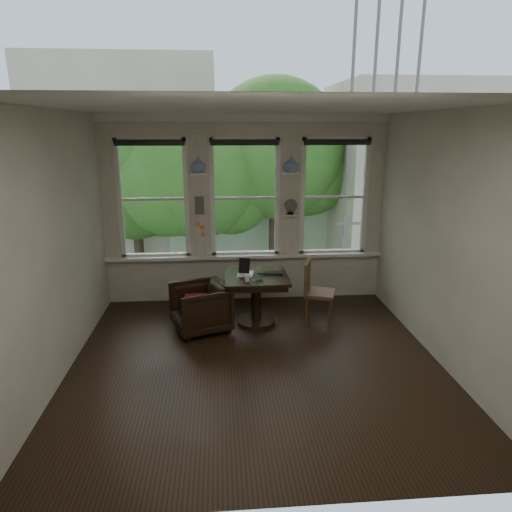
{
  "coord_description": "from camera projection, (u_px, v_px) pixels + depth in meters",
  "views": [
    {
      "loc": [
        -0.41,
        -5.05,
        2.8
      ],
      "look_at": [
        0.07,
        0.9,
        1.11
      ],
      "focal_mm": 32.0,
      "sensor_mm": 36.0,
      "label": 1
    }
  ],
  "objects": [
    {
      "name": "intercom",
      "position": [
        200.0,
        205.0,
        7.23
      ],
      "size": [
        0.14,
        0.06,
        0.28
      ],
      "primitive_type": "cube",
      "color": "#59544F",
      "rests_on": "ground"
    },
    {
      "name": "tablet",
      "position": [
        244.0,
        266.0,
        6.62
      ],
      "size": [
        0.18,
        0.12,
        0.22
      ],
      "primitive_type": "cube",
      "rotation": [
        -0.26,
        0.0,
        -0.3
      ],
      "color": "black",
      "rests_on": "table"
    },
    {
      "name": "wall_back",
      "position": [
        245.0,
        210.0,
        7.38
      ],
      "size": [
        4.5,
        0.0,
        4.5
      ],
      "primitive_type": "plane",
      "rotation": [
        1.57,
        0.0,
        0.0
      ],
      "color": "beige",
      "rests_on": "ground"
    },
    {
      "name": "wall_front",
      "position": [
        283.0,
        327.0,
        3.07
      ],
      "size": [
        4.5,
        0.0,
        4.5
      ],
      "primitive_type": "plane",
      "rotation": [
        -1.57,
        0.0,
        0.0
      ],
      "color": "beige",
      "rests_on": "ground"
    },
    {
      "name": "window_right",
      "position": [
        333.0,
        197.0,
        7.44
      ],
      "size": [
        1.1,
        0.12,
        1.9
      ],
      "primitive_type": null,
      "color": "white",
      "rests_on": "ground"
    },
    {
      "name": "mug",
      "position": [
        247.0,
        278.0,
        6.27
      ],
      "size": [
        0.11,
        0.11,
        0.1
      ],
      "primitive_type": "imported",
      "rotation": [
        0.0,
        0.0,
        -0.02
      ],
      "color": "white",
      "rests_on": "table"
    },
    {
      "name": "ground",
      "position": [
        256.0,
        362.0,
        5.64
      ],
      "size": [
        4.5,
        4.5,
        0.0
      ],
      "primitive_type": "plane",
      "color": "black",
      "rests_on": "ground"
    },
    {
      "name": "desk_fan",
      "position": [
        290.0,
        209.0,
        7.32
      ],
      "size": [
        0.2,
        0.2,
        0.24
      ],
      "primitive_type": null,
      "color": "#59544F",
      "rests_on": "ground"
    },
    {
      "name": "vase_right",
      "position": [
        291.0,
        164.0,
        7.14
      ],
      "size": [
        0.24,
        0.24,
        0.25
      ],
      "primitive_type": "imported",
      "color": "silver",
      "rests_on": "shelf_right"
    },
    {
      "name": "vase_left",
      "position": [
        198.0,
        165.0,
        7.03
      ],
      "size": [
        0.24,
        0.24,
        0.25
      ],
      "primitive_type": "imported",
      "color": "silver",
      "rests_on": "shelf_left"
    },
    {
      "name": "table",
      "position": [
        256.0,
        300.0,
        6.65
      ],
      "size": [
        0.9,
        0.9,
        0.75
      ],
      "primitive_type": null,
      "color": "black",
      "rests_on": "ground"
    },
    {
      "name": "armchair_left",
      "position": [
        200.0,
        308.0,
        6.43
      ],
      "size": [
        0.95,
        0.94,
        0.68
      ],
      "primitive_type": "imported",
      "rotation": [
        0.0,
        0.0,
        -1.23
      ],
      "color": "black",
      "rests_on": "ground"
    },
    {
      "name": "window_left",
      "position": [
        154.0,
        199.0,
        7.22
      ],
      "size": [
        1.1,
        0.12,
        1.9
      ],
      "primitive_type": null,
      "color": "white",
      "rests_on": "ground"
    },
    {
      "name": "sticky_notes",
      "position": [
        200.0,
        227.0,
        7.33
      ],
      "size": [
        0.16,
        0.01,
        0.24
      ],
      "primitive_type": null,
      "color": "pink",
      "rests_on": "ground"
    },
    {
      "name": "drinking_glass",
      "position": [
        260.0,
        277.0,
        6.33
      ],
      "size": [
        0.12,
        0.12,
        0.09
      ],
      "primitive_type": "imported",
      "rotation": [
        0.0,
        0.0,
        -0.09
      ],
      "color": "white",
      "rests_on": "table"
    },
    {
      "name": "wall_left",
      "position": [
        54.0,
        249.0,
        5.05
      ],
      "size": [
        0.0,
        4.5,
        4.5
      ],
      "primitive_type": "plane",
      "rotation": [
        1.57,
        0.0,
        1.57
      ],
      "color": "beige",
      "rests_on": "ground"
    },
    {
      "name": "papers",
      "position": [
        245.0,
        274.0,
        6.6
      ],
      "size": [
        0.27,
        0.33,
        0.0
      ],
      "primitive_type": "cube",
      "rotation": [
        0.0,
        0.0,
        -0.17
      ],
      "color": "silver",
      "rests_on": "table"
    },
    {
      "name": "window_center",
      "position": [
        245.0,
        198.0,
        7.33
      ],
      "size": [
        1.1,
        0.12,
        1.9
      ],
      "primitive_type": null,
      "color": "white",
      "rests_on": "ground"
    },
    {
      "name": "ceiling",
      "position": [
        256.0,
        107.0,
        4.82
      ],
      "size": [
        4.5,
        4.5,
        0.0
      ],
      "primitive_type": "plane",
      "rotation": [
        3.14,
        0.0,
        0.0
      ],
      "color": "silver",
      "rests_on": "ground"
    },
    {
      "name": "shelf_left",
      "position": [
        198.0,
        174.0,
        7.07
      ],
      "size": [
        0.26,
        0.16,
        0.03
      ],
      "primitive_type": "cube",
      "color": "white",
      "rests_on": "ground"
    },
    {
      "name": "shelf_right",
      "position": [
        291.0,
        173.0,
        7.18
      ],
      "size": [
        0.26,
        0.16,
        0.03
      ],
      "primitive_type": "cube",
      "color": "white",
      "rests_on": "ground"
    },
    {
      "name": "side_chair_right",
      "position": [
        320.0,
        293.0,
        6.68
      ],
      "size": [
        0.53,
        0.53,
        0.92
      ],
      "primitive_type": null,
      "rotation": [
        0.0,
        0.0,
        1.25
      ],
      "color": "#4A2D1A",
      "rests_on": "ground"
    },
    {
      "name": "laptop",
      "position": [
        271.0,
        274.0,
        6.56
      ],
      "size": [
        0.36,
        0.25,
        0.03
      ],
      "primitive_type": "imported",
      "rotation": [
        0.0,
        0.0,
        -0.11
      ],
      "color": "black",
      "rests_on": "table"
    },
    {
      "name": "wall_right",
      "position": [
        445.0,
        241.0,
        5.4
      ],
      "size": [
        0.0,
        4.5,
        4.5
      ],
      "primitive_type": "plane",
      "rotation": [
        1.57,
        0.0,
        -1.57
      ],
      "color": "beige",
      "rests_on": "ground"
    },
    {
      "name": "cushion_red",
      "position": [
        200.0,
        301.0,
        6.4
      ],
      "size": [
        0.45,
        0.45,
        0.06
      ],
      "primitive_type": "cube",
      "color": "maroon",
      "rests_on": "armchair_left"
    }
  ]
}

